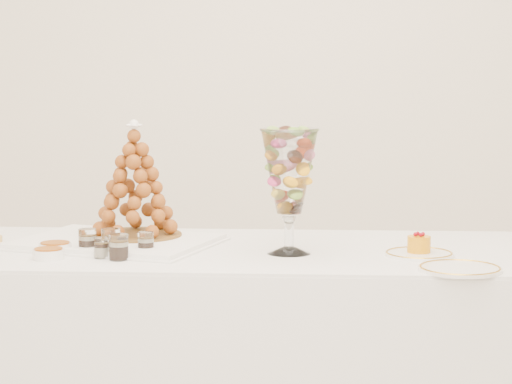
{
  "coord_description": "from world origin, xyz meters",
  "views": [
    {
      "loc": [
        0.25,
        -2.79,
        1.31
      ],
      "look_at": [
        0.0,
        0.22,
        0.95
      ],
      "focal_mm": 70.0,
      "sensor_mm": 36.0,
      "label": 1
    }
  ],
  "objects": [
    {
      "name": "mousse_cake",
      "position": [
        0.5,
        0.26,
        0.79
      ],
      "size": [
        0.07,
        0.07,
        0.06
      ],
      "color": "orange",
      "rests_on": "cake_plate"
    },
    {
      "name": "verrine_d",
      "position": [
        -0.46,
        0.14,
        0.79
      ],
      "size": [
        0.06,
        0.06,
        0.06
      ],
      "primitive_type": "cylinder",
      "rotation": [
        0.0,
        0.0,
        0.25
      ],
      "color": "white",
      "rests_on": "buffet_table"
    },
    {
      "name": "spare_plate",
      "position": [
        0.6,
        0.03,
        0.76
      ],
      "size": [
        0.24,
        0.24,
        0.01
      ],
      "primitive_type": "cylinder",
      "color": "white",
      "rests_on": "buffet_table"
    },
    {
      "name": "macaron_vase",
      "position": [
        0.1,
        0.26,
        1.0
      ],
      "size": [
        0.18,
        0.18,
        0.38
      ],
      "color": "white",
      "rests_on": "buffet_table"
    },
    {
      "name": "verrine_e",
      "position": [
        -0.4,
        0.11,
        0.79
      ],
      "size": [
        0.06,
        0.06,
        0.08
      ],
      "primitive_type": "cylinder",
      "rotation": [
        0.0,
        0.0,
        -0.08
      ],
      "color": "white",
      "rests_on": "buffet_table"
    },
    {
      "name": "ramekin_front",
      "position": [
        -0.61,
        0.11,
        0.77
      ],
      "size": [
        0.09,
        0.09,
        0.03
      ],
      "primitive_type": "cylinder",
      "color": "white",
      "rests_on": "buffet_table"
    },
    {
      "name": "verrine_b",
      "position": [
        -0.45,
        0.21,
        0.79
      ],
      "size": [
        0.07,
        0.07,
        0.08
      ],
      "primitive_type": "cylinder",
      "rotation": [
        0.0,
        0.0,
        0.27
      ],
      "color": "white",
      "rests_on": "buffet_table"
    },
    {
      "name": "buffet_table",
      "position": [
        -0.08,
        0.33,
        0.38
      ],
      "size": [
        2.0,
        0.84,
        0.75
      ],
      "rotation": [
        0.0,
        0.0,
        0.02
      ],
      "color": "white",
      "rests_on": "ground"
    },
    {
      "name": "ramekin_back",
      "position": [
        -0.62,
        0.2,
        0.77
      ],
      "size": [
        0.1,
        0.1,
        0.03
      ],
      "primitive_type": "cylinder",
      "color": "white",
      "rests_on": "buffet_table"
    },
    {
      "name": "verrine_a",
      "position": [
        -0.52,
        0.22,
        0.79
      ],
      "size": [
        0.06,
        0.06,
        0.07
      ],
      "primitive_type": "cylinder",
      "rotation": [
        0.0,
        0.0,
        -0.02
      ],
      "color": "white",
      "rests_on": "buffet_table"
    },
    {
      "name": "verrine_c",
      "position": [
        -0.34,
        0.22,
        0.79
      ],
      "size": [
        0.06,
        0.06,
        0.07
      ],
      "primitive_type": "cylinder",
      "rotation": [
        0.0,
        0.0,
        0.3
      ],
      "color": "white",
      "rests_on": "buffet_table"
    },
    {
      "name": "lace_tray",
      "position": [
        -0.47,
        0.37,
        0.76
      ],
      "size": [
        0.69,
        0.59,
        0.02
      ],
      "primitive_type": "cube",
      "rotation": [
        0.0,
        0.0,
        -0.28
      ],
      "color": "white",
      "rests_on": "buffet_table"
    },
    {
      "name": "croquembouche",
      "position": [
        -0.42,
        0.44,
        0.96
      ],
      "size": [
        0.31,
        0.31,
        0.38
      ],
      "rotation": [
        0.0,
        0.0,
        -0.24
      ],
      "color": "brown",
      "rests_on": "lace_tray"
    },
    {
      "name": "cake_plate",
      "position": [
        0.5,
        0.25,
        0.76
      ],
      "size": [
        0.21,
        0.21,
        0.01
      ],
      "primitive_type": "cylinder",
      "color": "white",
      "rests_on": "buffet_table"
    }
  ]
}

